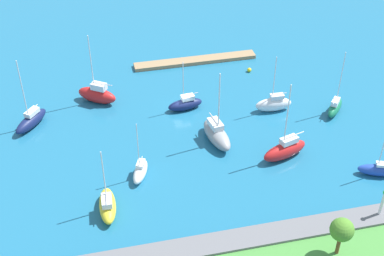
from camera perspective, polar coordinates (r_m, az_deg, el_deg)
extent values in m
plane|color=#1E668C|center=(84.58, -1.05, 1.92)|extent=(160.00, 160.00, 0.00)
cube|color=#997A56|center=(97.13, 0.35, 7.12)|extent=(21.93, 2.30, 0.65)
cube|color=slate|center=(63.47, 4.43, -12.00)|extent=(55.09, 3.10, 1.27)
cylinder|color=silver|center=(68.25, 19.41, -7.56)|extent=(0.36, 0.36, 3.20)
cylinder|color=brown|center=(62.98, 15.21, -11.71)|extent=(0.42, 0.42, 2.89)
sphere|color=#4C8428|center=(61.37, 15.54, -10.30)|extent=(2.66, 2.66, 2.66)
ellipsoid|color=red|center=(87.11, -9.99, 3.43)|extent=(6.68, 5.52, 2.48)
cube|color=silver|center=(85.93, -9.81, 4.34)|extent=(2.70, 2.43, 1.04)
cylinder|color=silver|center=(84.27, -10.60, 6.79)|extent=(0.16, 0.16, 9.19)
cylinder|color=silver|center=(85.23, -9.41, 4.63)|extent=(2.75, 1.92, 0.13)
ellipsoid|color=white|center=(72.11, -5.47, -4.61)|extent=(3.25, 4.97, 1.64)
cube|color=silver|center=(71.69, -5.44, -3.77)|extent=(1.52, 1.93, 0.50)
cylinder|color=silver|center=(69.12, -5.72, -1.99)|extent=(0.11, 0.11, 7.17)
cylinder|color=silver|center=(71.59, -5.42, -3.41)|extent=(0.72, 1.58, 0.09)
ellipsoid|color=#141E4C|center=(84.03, -16.61, 0.70)|extent=(5.56, 6.42, 1.89)
cube|color=silver|center=(83.63, -16.54, 1.61)|extent=(2.37, 2.59, 0.69)
cylinder|color=silver|center=(80.76, -17.45, 3.85)|extent=(0.16, 0.16, 9.52)
cylinder|color=silver|center=(83.54, -16.47, 2.00)|extent=(1.52, 1.93, 0.13)
ellipsoid|color=yellow|center=(67.80, -8.90, -8.11)|extent=(2.34, 6.23, 1.82)
cube|color=silver|center=(66.53, -8.99, -7.60)|extent=(1.33, 2.26, 0.81)
cylinder|color=silver|center=(64.90, -9.29, -5.03)|extent=(0.15, 0.15, 7.40)
cylinder|color=silver|center=(65.93, -9.02, -7.44)|extent=(0.22, 2.21, 0.12)
ellipsoid|color=#19724C|center=(86.38, 14.85, 2.11)|extent=(4.69, 5.10, 1.85)
cube|color=silver|center=(85.31, 14.91, 2.70)|extent=(1.97, 2.08, 0.79)
cylinder|color=silver|center=(83.87, 15.45, 5.14)|extent=(0.13, 0.13, 8.58)
cylinder|color=silver|center=(84.60, 14.88, 2.84)|extent=(1.64, 1.88, 0.10)
ellipsoid|color=gray|center=(77.53, 2.63, -0.76)|extent=(3.75, 7.72, 2.26)
cube|color=silver|center=(77.02, 2.48, 0.42)|extent=(1.97, 2.88, 0.86)
cylinder|color=silver|center=(73.89, 2.87, 2.65)|extent=(0.18, 0.18, 9.30)
cylinder|color=silver|center=(77.10, 2.32, 1.00)|extent=(0.64, 3.06, 0.14)
ellipsoid|color=#2347B2|center=(76.22, 19.13, -4.22)|extent=(5.84, 3.43, 1.61)
cube|color=silver|center=(75.70, 19.61, -3.66)|extent=(2.24, 1.60, 0.41)
cylinder|color=silver|center=(73.63, 19.55, -1.75)|extent=(0.14, 0.14, 6.72)
ellipsoid|color=red|center=(75.66, 9.75, -2.37)|extent=(7.23, 3.95, 2.39)
cube|color=silver|center=(74.97, 10.21, -1.28)|extent=(2.74, 1.89, 0.82)
cylinder|color=silver|center=(71.89, 10.01, 1.27)|extent=(0.17, 0.17, 9.62)
cylinder|color=silver|center=(75.06, 10.73, -0.76)|extent=(3.27, 1.10, 0.13)
ellipsoid|color=white|center=(84.78, 8.59, 2.48)|extent=(5.81, 2.01, 2.25)
cube|color=silver|center=(84.13, 8.97, 3.32)|extent=(2.11, 1.15, 0.64)
cylinder|color=silver|center=(82.15, 8.69, 5.20)|extent=(0.14, 0.14, 7.27)
cylinder|color=silver|center=(83.99, 9.23, 3.61)|extent=(2.21, 0.19, 0.11)
ellipsoid|color=#141E4C|center=(84.30, -0.73, 2.50)|extent=(5.76, 2.68, 1.71)
cube|color=silver|center=(83.76, -0.45, 3.25)|extent=(2.14, 1.42, 0.72)
cylinder|color=silver|center=(81.92, -0.94, 4.92)|extent=(0.13, 0.13, 6.78)
cylinder|color=silver|center=(83.62, -0.14, 3.60)|extent=(2.40, 0.44, 0.11)
sphere|color=yellow|center=(94.76, 6.06, 6.12)|extent=(0.74, 0.74, 0.74)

